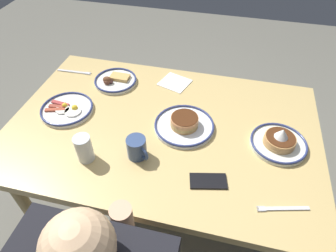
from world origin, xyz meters
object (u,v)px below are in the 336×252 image
Objects in this scene: plate_far_companion at (184,124)px; coffee_mug at (137,148)px; paper_napkin at (175,83)px; fork_far at (75,72)px; plate_center_pancakes at (279,142)px; plate_far_side at (67,109)px; plate_near_main at (115,80)px; cell_phone at (208,181)px; drinking_glass at (84,149)px; fork_near at (283,209)px.

coffee_mug is (0.16, 0.21, 0.03)m from plate_far_companion.
fork_far reaches higher than paper_napkin.
plate_center_pancakes is 0.96× the size of plate_far_side.
plate_near_main is at bearing 171.62° from fork_far.
cell_phone is 0.66m from paper_napkin.
paper_napkin is (-0.24, -0.61, -0.05)m from drinking_glass.
fork_near is (-0.59, 0.12, -0.05)m from coffee_mug.
coffee_mug is 0.73× the size of cell_phone.
plate_far_companion reaches higher than fork_far.
plate_center_pancakes is at bearing -179.45° from plate_far_side.
cell_phone is (-0.51, -0.00, -0.05)m from drinking_glass.
fork_near is (-0.55, 0.66, 0.00)m from paper_napkin.
plate_center_pancakes reaches higher than cell_phone.
plate_center_pancakes reaches higher than paper_napkin.
plate_far_companion is 1.37× the size of fork_far.
coffee_mug reaches higher than paper_napkin.
paper_napkin is (-0.04, -0.54, -0.05)m from coffee_mug.
fork_near is at bearing 168.85° from coffee_mug.
plate_center_pancakes reaches higher than plate_far_companion.
plate_far_side reaches higher than paper_napkin.
plate_center_pancakes is at bearing -161.41° from drinking_glass.
drinking_glass is at bearing 18.59° from plate_center_pancakes.
plate_far_companion is (-0.44, 0.26, 0.01)m from plate_near_main.
coffee_mug is 0.60m from fork_near.
plate_far_companion is at bearing -126.52° from coffee_mug.
plate_center_pancakes is 0.88× the size of plate_far_companion.
drinking_glass is at bearing 98.36° from plate_near_main.
fork_near is (-0.87, 0.58, -0.01)m from plate_near_main.
fork_near is 1.29m from fork_far.
plate_far_companion is at bearing -177.74° from plate_far_side.
plate_far_companion is 1.86× the size of paper_napkin.
cell_phone is (-0.73, 0.25, -0.01)m from plate_far_side.
drinking_glass is at bearing 121.03° from fork_far.
drinking_glass is 0.51m from cell_phone.
plate_far_side is 2.09× the size of drinking_glass.
cell_phone is at bearing -179.71° from drinking_glass.
coffee_mug is (-0.43, 0.19, 0.04)m from plate_far_side.
plate_near_main is 0.27m from fork_far.
plate_far_companion is 1.09× the size of plate_far_side.
fork_far is (0.34, -0.57, -0.05)m from drinking_glass.
fork_near is at bearing 91.59° from plate_center_pancakes.
coffee_mug is at bearing 85.98° from paper_napkin.
plate_near_main is 0.51m from plate_far_companion.
drinking_glass is at bearing -3.72° from fork_near.
coffee_mug is 0.55m from paper_napkin.
plate_far_companion reaches higher than plate_near_main.
fork_far is (0.70, -0.29, -0.02)m from plate_far_companion.
plate_near_main is at bearing -17.36° from plate_center_pancakes.
fork_far is (0.27, -0.04, -0.01)m from plate_near_main.
coffee_mug reaches higher than plate_near_main.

